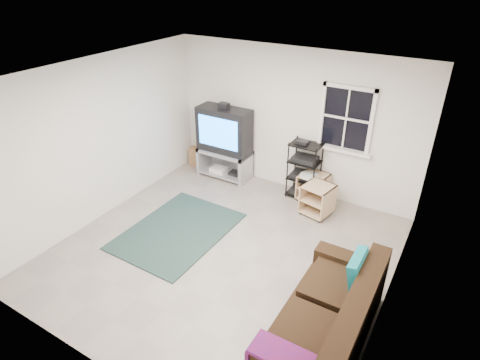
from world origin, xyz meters
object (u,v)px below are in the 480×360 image
Objects in this scene: tv_unit at (225,137)px; sofa at (328,321)px; side_table_right at (314,185)px; av_rack at (304,173)px; side_table_left at (319,198)px.

tv_unit is 4.23m from sofa.
tv_unit is 1.92m from side_table_right.
av_rack is at bearing 2.25° from tv_unit.
side_table_right is at bearing 122.59° from side_table_left.
tv_unit is 2.78× the size of side_table_left.
side_table_left is (0.45, -0.39, -0.18)m from av_rack.
side_table_right is (1.84, 0.05, -0.54)m from tv_unit.
sofa is (3.13, -2.79, -0.51)m from tv_unit.
tv_unit is at bearing 171.24° from side_table_left.
av_rack is (1.64, 0.06, -0.37)m from tv_unit.
side_table_left is 2.68m from sofa.
tv_unit is 1.68m from av_rack.
side_table_left is at bearing -8.76° from tv_unit.
av_rack is 0.27m from side_table_right.
side_table_left is at bearing 113.09° from sofa.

